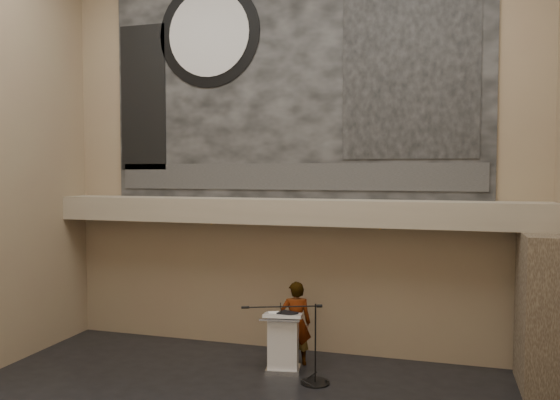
% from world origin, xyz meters
% --- Properties ---
extents(wall_back, '(10.00, 0.02, 8.50)m').
position_xyz_m(wall_back, '(0.00, 4.00, 4.25)').
color(wall_back, '#8A7058').
rests_on(wall_back, floor).
extents(soffit, '(10.00, 0.80, 0.50)m').
position_xyz_m(soffit, '(0.00, 3.60, 2.95)').
color(soffit, gray).
rests_on(soffit, wall_back).
extents(sprinkler_left, '(0.04, 0.04, 0.06)m').
position_xyz_m(sprinkler_left, '(-1.60, 3.55, 2.67)').
color(sprinkler_left, '#B2893D').
rests_on(sprinkler_left, soffit).
extents(sprinkler_right, '(0.04, 0.04, 0.06)m').
position_xyz_m(sprinkler_right, '(1.90, 3.55, 2.67)').
color(sprinkler_right, '#B2893D').
rests_on(sprinkler_right, soffit).
extents(banner, '(8.00, 0.05, 5.00)m').
position_xyz_m(banner, '(0.00, 3.97, 5.70)').
color(banner, black).
rests_on(banner, wall_back).
extents(banner_text_strip, '(7.76, 0.02, 0.55)m').
position_xyz_m(banner_text_strip, '(0.00, 3.93, 3.65)').
color(banner_text_strip, '#2E2E2E').
rests_on(banner_text_strip, banner).
extents(banner_clock_rim, '(2.30, 0.02, 2.30)m').
position_xyz_m(banner_clock_rim, '(-1.80, 3.93, 6.70)').
color(banner_clock_rim, black).
rests_on(banner_clock_rim, banner).
extents(banner_clock_face, '(1.84, 0.02, 1.84)m').
position_xyz_m(banner_clock_face, '(-1.80, 3.91, 6.70)').
color(banner_clock_face, silver).
rests_on(banner_clock_face, banner).
extents(banner_building_print, '(2.60, 0.02, 3.60)m').
position_xyz_m(banner_building_print, '(2.40, 3.93, 5.80)').
color(banner_building_print, black).
rests_on(banner_building_print, banner).
extents(banner_brick_print, '(1.10, 0.02, 3.20)m').
position_xyz_m(banner_brick_print, '(-3.40, 3.93, 5.40)').
color(banner_brick_print, black).
rests_on(banner_brick_print, banner).
extents(stone_pier, '(0.60, 1.40, 2.70)m').
position_xyz_m(stone_pier, '(4.65, 3.15, 1.35)').
color(stone_pier, '#47392B').
rests_on(stone_pier, floor).
extents(lectern, '(0.78, 0.61, 1.13)m').
position_xyz_m(lectern, '(0.21, 2.70, 0.55)').
color(lectern, silver).
rests_on(lectern, floor).
extents(binder, '(0.38, 0.34, 0.04)m').
position_xyz_m(binder, '(0.30, 2.67, 1.12)').
color(binder, black).
rests_on(binder, lectern).
extents(papers, '(0.31, 0.35, 0.00)m').
position_xyz_m(papers, '(0.05, 2.66, 1.10)').
color(papers, white).
rests_on(papers, lectern).
extents(speaker_person, '(0.68, 0.54, 1.63)m').
position_xyz_m(speaker_person, '(0.34, 3.14, 0.81)').
color(speaker_person, white).
rests_on(speaker_person, floor).
extents(mic_stand, '(1.48, 0.73, 1.43)m').
position_xyz_m(mic_stand, '(0.87, 2.29, 0.22)').
color(mic_stand, black).
rests_on(mic_stand, floor).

